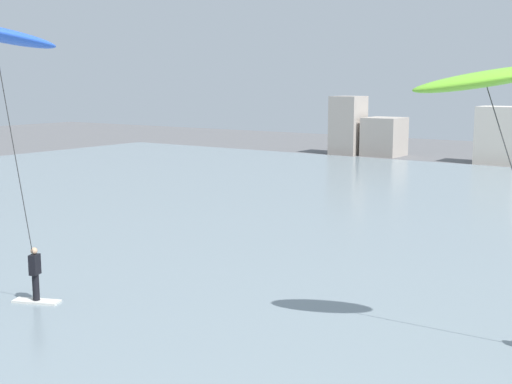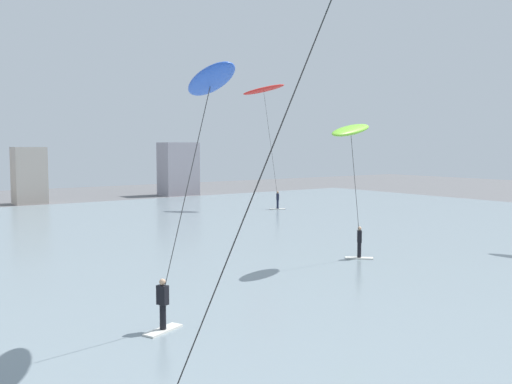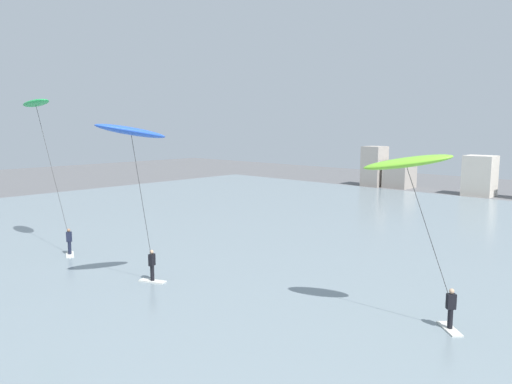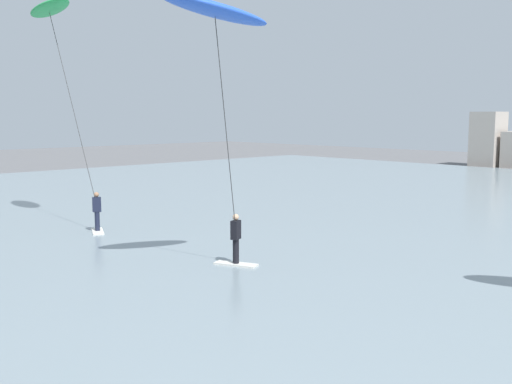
% 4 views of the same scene
% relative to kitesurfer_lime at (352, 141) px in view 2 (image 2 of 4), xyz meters
% --- Properties ---
extents(water_bay, '(84.00, 52.00, 0.10)m').
position_rel_kitesurfer_lime_xyz_m(water_bay, '(-6.27, 11.92, -6.02)').
color(water_bay, gray).
rests_on(water_bay, ground).
extents(far_shore_buildings, '(40.78, 3.89, 6.25)m').
position_rel_kitesurfer_lime_xyz_m(far_shore_buildings, '(-5.55, 40.72, -3.43)').
color(far_shore_buildings, '#A89E93').
rests_on(far_shore_buildings, ground).
extents(kitesurfer_lime, '(4.04, 2.58, 6.98)m').
position_rel_kitesurfer_lime_xyz_m(kitesurfer_lime, '(0.00, 0.00, 0.00)').
color(kitesurfer_lime, silver).
rests_on(kitesurfer_lime, water_bay).
extents(kitesurfer_blue, '(2.53, 3.69, 8.07)m').
position_rel_kitesurfer_lime_xyz_m(kitesurfer_blue, '(-11.10, -5.00, 1.01)').
color(kitesurfer_blue, silver).
rests_on(kitesurfer_blue, water_bay).
extents(kitesurfer_red, '(3.76, 4.05, 11.56)m').
position_rel_kitesurfer_lime_xyz_m(kitesurfer_red, '(12.16, 22.94, 4.24)').
color(kitesurfer_red, silver).
rests_on(kitesurfer_red, water_bay).
extents(kitesurfer_cyan, '(5.14, 2.97, 9.14)m').
position_rel_kitesurfer_lime_xyz_m(kitesurfer_cyan, '(-12.90, -11.82, 1.91)').
color(kitesurfer_cyan, silver).
rests_on(kitesurfer_cyan, water_bay).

